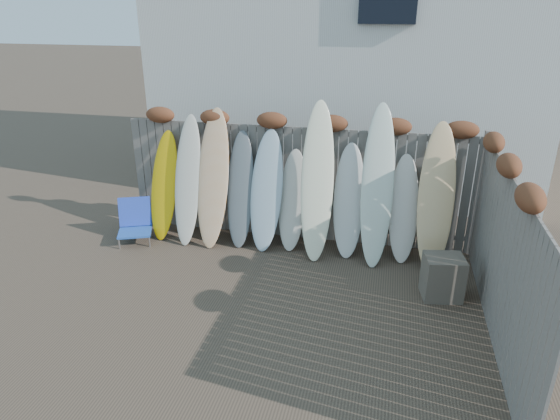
% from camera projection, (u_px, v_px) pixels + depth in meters
% --- Properties ---
extents(ground, '(80.00, 80.00, 0.00)m').
position_uv_depth(ground, '(261.00, 310.00, 6.86)').
color(ground, '#493A2D').
extents(back_fence, '(6.05, 0.28, 2.24)m').
position_uv_depth(back_fence, '(299.00, 174.00, 8.54)').
color(back_fence, slate).
rests_on(back_fence, ground).
extents(right_fence, '(0.28, 4.40, 2.24)m').
position_uv_depth(right_fence, '(504.00, 250.00, 6.03)').
color(right_fence, slate).
rests_on(right_fence, ground).
extents(house, '(8.50, 5.50, 6.33)m').
position_uv_depth(house, '(353.00, 36.00, 11.37)').
color(house, silver).
rests_on(house, ground).
extents(beach_chair, '(0.73, 0.75, 0.74)m').
position_uv_depth(beach_chair, '(135.00, 222.00, 8.76)').
color(beach_chair, '#2352B2').
rests_on(beach_chair, ground).
extents(wooden_crate, '(0.60, 0.53, 0.63)m').
position_uv_depth(wooden_crate, '(443.00, 277.00, 7.06)').
color(wooden_crate, '#483D36').
rests_on(wooden_crate, ground).
extents(lattice_panel, '(0.14, 1.05, 1.58)m').
position_uv_depth(lattice_panel, '(494.00, 239.00, 7.12)').
color(lattice_panel, '#3C2E24').
rests_on(lattice_panel, ground).
extents(surfboard_0, '(0.56, 0.71, 1.87)m').
position_uv_depth(surfboard_0, '(164.00, 186.00, 8.74)').
color(surfboard_0, '#F0B906').
rests_on(surfboard_0, ground).
extents(surfboard_1, '(0.47, 0.77, 2.17)m').
position_uv_depth(surfboard_1, '(188.00, 181.00, 8.54)').
color(surfboard_1, beige).
rests_on(surfboard_1, ground).
extents(surfboard_2, '(0.55, 0.81, 2.30)m').
position_uv_depth(surfboard_2, '(213.00, 179.00, 8.44)').
color(surfboard_2, '#F7B97A').
rests_on(surfboard_2, ground).
extents(surfboard_3, '(0.51, 0.72, 1.93)m').
position_uv_depth(surfboard_3, '(240.00, 190.00, 8.47)').
color(surfboard_3, '#535B60').
rests_on(surfboard_3, ground).
extents(surfboard_4, '(0.58, 0.73, 1.99)m').
position_uv_depth(surfboard_4, '(266.00, 191.00, 8.34)').
color(surfboard_4, '#ACC4D3').
rests_on(surfboard_4, ground).
extents(surfboard_5, '(0.46, 0.60, 1.67)m').
position_uv_depth(surfboard_5, '(292.00, 200.00, 8.37)').
color(surfboard_5, beige).
rests_on(surfboard_5, ground).
extents(surfboard_6, '(0.60, 0.92, 2.49)m').
position_uv_depth(surfboard_6, '(317.00, 182.00, 8.00)').
color(surfboard_6, white).
rests_on(surfboard_6, ground).
extents(surfboard_7, '(0.55, 0.69, 1.83)m').
position_uv_depth(surfboard_7, '(349.00, 201.00, 8.13)').
color(surfboard_7, silver).
rests_on(surfboard_7, ground).
extents(surfboard_8, '(0.54, 0.89, 2.49)m').
position_uv_depth(surfboard_8, '(377.00, 186.00, 7.81)').
color(surfboard_8, silver).
rests_on(surfboard_8, ground).
extents(surfboard_9, '(0.52, 0.66, 1.70)m').
position_uv_depth(surfboard_9, '(404.00, 209.00, 7.98)').
color(surfboard_9, silver).
rests_on(surfboard_9, ground).
extents(surfboard_10, '(0.56, 0.80, 2.25)m').
position_uv_depth(surfboard_10, '(436.00, 198.00, 7.68)').
color(surfboard_10, '#ECBF84').
rests_on(surfboard_10, ground).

